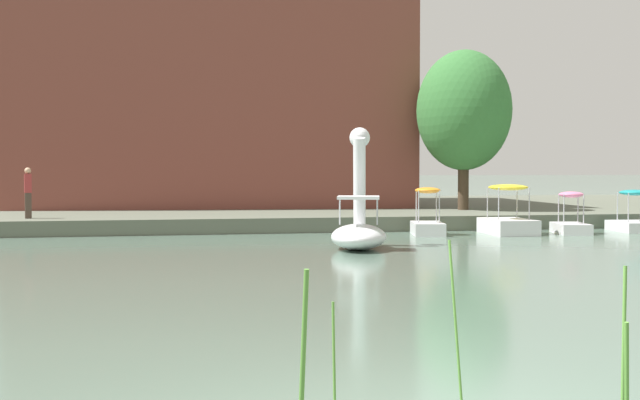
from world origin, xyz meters
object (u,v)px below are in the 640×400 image
(swan_boat, at_px, (359,224))
(pedal_boat_orange, at_px, (428,222))
(pedal_boat_teal, at_px, (634,219))
(person_on_path, at_px, (28,192))
(tree_sapling_by_fence, at_px, (464,111))
(pedal_boat_yellow, at_px, (508,219))
(pedal_boat_pink, at_px, (571,222))

(swan_boat, bearing_deg, pedal_boat_orange, 50.51)
(pedal_boat_teal, bearing_deg, person_on_path, 171.31)
(pedal_boat_orange, distance_m, person_on_path, 13.11)
(swan_boat, relative_size, person_on_path, 1.97)
(pedal_boat_teal, bearing_deg, pedal_boat_orange, -179.84)
(tree_sapling_by_fence, bearing_deg, pedal_boat_teal, -55.41)
(pedal_boat_yellow, relative_size, pedal_boat_pink, 1.20)
(pedal_boat_pink, distance_m, pedal_boat_teal, 2.70)
(pedal_boat_yellow, relative_size, person_on_path, 1.40)
(pedal_boat_yellow, xyz_separation_m, tree_sapling_by_fence, (0.79, 5.91, 3.98))
(swan_boat, relative_size, tree_sapling_by_fence, 0.52)
(pedal_boat_yellow, height_order, pedal_boat_pink, pedal_boat_yellow)
(pedal_boat_orange, xyz_separation_m, pedal_boat_yellow, (2.71, -0.16, 0.06))
(pedal_boat_orange, bearing_deg, pedal_boat_teal, 0.16)
(tree_sapling_by_fence, bearing_deg, pedal_boat_yellow, -97.57)
(pedal_boat_pink, bearing_deg, tree_sapling_by_fence, 101.78)
(pedal_boat_pink, xyz_separation_m, pedal_boat_teal, (2.65, 0.50, 0.03))
(tree_sapling_by_fence, bearing_deg, person_on_path, -170.73)
(pedal_boat_pink, height_order, pedal_boat_teal, pedal_boat_teal)
(pedal_boat_orange, xyz_separation_m, tree_sapling_by_fence, (3.50, 5.75, 4.04))
(pedal_boat_yellow, bearing_deg, swan_boat, -147.22)
(pedal_boat_orange, bearing_deg, pedal_boat_pink, -5.73)
(pedal_boat_yellow, distance_m, person_on_path, 15.79)
(pedal_boat_orange, relative_size, pedal_boat_pink, 1.06)
(pedal_boat_orange, bearing_deg, tree_sapling_by_fence, 58.65)
(pedal_boat_pink, height_order, person_on_path, person_on_path)
(pedal_boat_pink, distance_m, tree_sapling_by_fence, 7.56)
(swan_boat, xyz_separation_m, pedal_boat_teal, (10.81, 4.10, -0.25))
(pedal_boat_yellow, distance_m, pedal_boat_pink, 2.11)
(tree_sapling_by_fence, xyz_separation_m, person_on_path, (-16.21, -2.65, -3.08))
(pedal_boat_pink, height_order, tree_sapling_by_fence, tree_sapling_by_fence)
(pedal_boat_teal, bearing_deg, swan_boat, -159.24)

